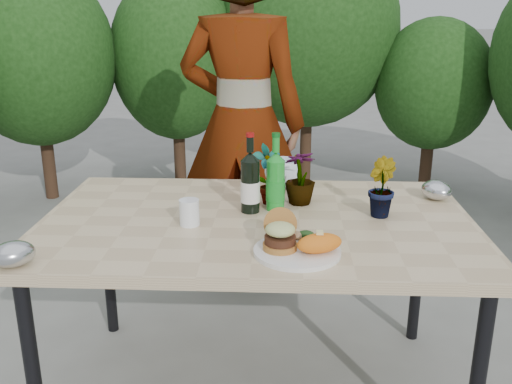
{
  "coord_description": "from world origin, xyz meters",
  "views": [
    {
      "loc": [
        0.09,
        -1.98,
        1.5
      ],
      "look_at": [
        0.0,
        -0.08,
        0.88
      ],
      "focal_mm": 40.0,
      "sensor_mm": 36.0,
      "label": 1
    }
  ],
  "objects_px": {
    "patio_table": "(257,233)",
    "wine_bottle": "(250,183)",
    "person": "(242,124)",
    "dinner_plate": "(297,251)"
  },
  "relations": [
    {
      "from": "patio_table",
      "to": "wine_bottle",
      "type": "bearing_deg",
      "value": 110.97
    },
    {
      "from": "patio_table",
      "to": "dinner_plate",
      "type": "relative_size",
      "value": 5.71
    },
    {
      "from": "person",
      "to": "dinner_plate",
      "type": "bearing_deg",
      "value": 110.12
    },
    {
      "from": "dinner_plate",
      "to": "person",
      "type": "relative_size",
      "value": 0.15
    },
    {
      "from": "patio_table",
      "to": "dinner_plate",
      "type": "distance_m",
      "value": 0.35
    },
    {
      "from": "dinner_plate",
      "to": "wine_bottle",
      "type": "bearing_deg",
      "value": 113.93
    },
    {
      "from": "dinner_plate",
      "to": "wine_bottle",
      "type": "relative_size",
      "value": 0.91
    },
    {
      "from": "dinner_plate",
      "to": "wine_bottle",
      "type": "xyz_separation_m",
      "value": [
        -0.17,
        0.39,
        0.11
      ]
    },
    {
      "from": "wine_bottle",
      "to": "person",
      "type": "relative_size",
      "value": 0.17
    },
    {
      "from": "wine_bottle",
      "to": "person",
      "type": "xyz_separation_m",
      "value": [
        -0.09,
        0.89,
        0.05
      ]
    }
  ]
}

